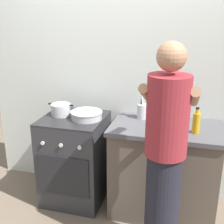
% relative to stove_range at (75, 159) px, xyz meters
% --- Properties ---
extents(ground, '(6.00, 6.00, 0.00)m').
position_rel_stove_range_xyz_m(ground, '(0.35, -0.15, -0.45)').
color(ground, '#6B5B4C').
extents(back_wall, '(3.20, 0.10, 2.50)m').
position_rel_stove_range_xyz_m(back_wall, '(0.55, 0.35, 0.80)').
color(back_wall, silver).
rests_on(back_wall, ground).
extents(countertop, '(1.00, 0.60, 0.90)m').
position_rel_stove_range_xyz_m(countertop, '(0.90, 0.00, 0.00)').
color(countertop, brown).
rests_on(countertop, ground).
extents(stove_range, '(0.60, 0.62, 0.90)m').
position_rel_stove_range_xyz_m(stove_range, '(0.00, 0.00, 0.00)').
color(stove_range, '#2D2D33').
rests_on(stove_range, ground).
extents(pot, '(0.26, 0.19, 0.12)m').
position_rel_stove_range_xyz_m(pot, '(-0.14, 0.03, 0.51)').
color(pot, '#B2B2B7').
rests_on(pot, stove_range).
extents(mixing_bowl, '(0.31, 0.31, 0.08)m').
position_rel_stove_range_xyz_m(mixing_bowl, '(0.14, -0.00, 0.49)').
color(mixing_bowl, '#B7B7BC').
rests_on(mixing_bowl, stove_range).
extents(utensil_crock, '(0.10, 0.10, 0.31)m').
position_rel_stove_range_xyz_m(utensil_crock, '(0.65, 0.15, 0.54)').
color(utensil_crock, silver).
rests_on(utensil_crock, countertop).
extents(spice_bottle, '(0.04, 0.04, 0.10)m').
position_rel_stove_range_xyz_m(spice_bottle, '(0.86, -0.03, 0.50)').
color(spice_bottle, silver).
rests_on(spice_bottle, countertop).
extents(oil_bottle, '(0.07, 0.07, 0.23)m').
position_rel_stove_range_xyz_m(oil_bottle, '(1.15, -0.09, 0.54)').
color(oil_bottle, gold).
rests_on(oil_bottle, countertop).
extents(person, '(0.41, 0.50, 1.70)m').
position_rel_stove_range_xyz_m(person, '(0.94, -0.55, 0.41)').
color(person, black).
rests_on(person, ground).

